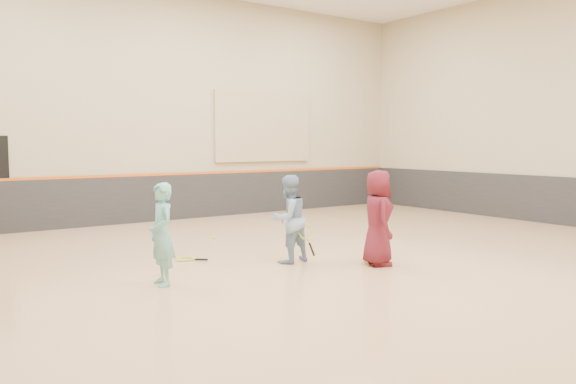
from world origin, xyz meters
TOP-DOWN VIEW (x-y plane):
  - room at (0.00, 0.00)m, footprint 15.04×12.04m
  - wainscot_back at (0.00, 5.97)m, footprint 14.90×0.04m
  - wainscot_right at (7.47, 0.00)m, footprint 0.04×11.90m
  - accent_stripe at (0.00, 5.96)m, footprint 14.90×0.03m
  - acoustic_panel at (2.80, 5.95)m, footprint 3.20×0.08m
  - girl at (-2.94, -0.38)m, footprint 0.38×0.56m
  - instructor at (-0.58, -0.16)m, footprint 0.80×0.66m
  - young_man at (0.53, -1.16)m, footprint 0.80×0.92m
  - held_racket at (-0.35, -0.32)m, footprint 0.40×0.40m
  - spare_racket at (-1.96, 1.04)m, footprint 0.72×0.72m
  - ball_under_racket at (0.56, -0.84)m, footprint 0.07×0.07m
  - ball_in_hand at (0.73, -1.24)m, footprint 0.07×0.07m
  - ball_beside_spare at (-0.55, 2.69)m, footprint 0.07×0.07m

SIDE VIEW (x-z plane):
  - spare_racket at x=-1.96m, z-range 0.00..0.06m
  - ball_under_racket at x=0.56m, z-range 0.00..0.07m
  - ball_beside_spare at x=-0.55m, z-range 0.00..0.07m
  - held_racket at x=-0.35m, z-range 0.20..0.86m
  - wainscot_back at x=0.00m, z-range 0.00..1.20m
  - wainscot_right at x=7.47m, z-range 0.00..1.20m
  - girl at x=-2.94m, z-range 0.00..1.47m
  - instructor at x=-0.58m, z-range 0.00..1.50m
  - young_man at x=0.53m, z-range 0.00..1.59m
  - room at x=0.00m, z-range -2.30..3.92m
  - ball_in_hand at x=0.73m, z-range 0.91..0.98m
  - accent_stripe at x=0.00m, z-range 1.19..1.25m
  - acoustic_panel at x=2.80m, z-range 1.50..3.50m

